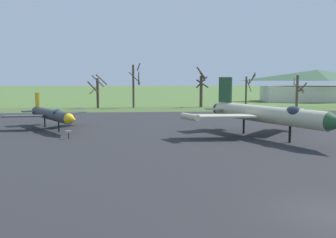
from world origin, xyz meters
TOP-DOWN VIEW (x-y plane):
  - ground_plane at (0.00, 0.00)m, footprint 600.00×600.00m
  - asphalt_apron at (0.00, 18.56)m, footprint 84.03×61.87m
  - grass_verge_strip at (0.00, 55.49)m, footprint 144.03×12.00m
  - jet_fighter_front_left at (4.34, 20.15)m, footprint 14.88×16.43m
  - jet_fighter_front_right at (-18.34, 27.91)m, footprint 9.57×12.03m
  - info_placard_front_right at (-15.29, 21.23)m, footprint 0.59×0.30m
  - bare_tree_far_left at (-16.62, 59.15)m, footprint 4.02×3.64m
  - bare_tree_left_of_center at (-9.18, 59.37)m, footprint 2.37×2.92m
  - bare_tree_center at (4.66, 60.01)m, footprint 2.78×2.92m
  - bare_tree_right_of_center at (13.85, 57.91)m, footprint 1.90×3.11m
  - bare_tree_far_right at (23.91, 56.60)m, footprint 2.55×2.86m
  - visitor_building at (38.36, 77.39)m, footprint 29.67×13.95m

SIDE VIEW (x-z plane):
  - ground_plane at x=0.00m, z-range 0.00..0.00m
  - asphalt_apron at x=0.00m, z-range 0.00..0.05m
  - grass_verge_strip at x=0.00m, z-range 0.00..0.06m
  - info_placard_front_right at x=-15.29m, z-range 0.12..1.02m
  - jet_fighter_front_right at x=-18.34m, z-range -0.28..3.93m
  - jet_fighter_front_left at x=4.34m, z-range -0.60..5.53m
  - bare_tree_far_right at x=23.91m, z-range 0.21..6.87m
  - bare_tree_far_left at x=-16.62m, z-range 0.16..7.01m
  - bare_tree_right_of_center at x=13.85m, z-range 0.24..7.48m
  - bare_tree_center at x=4.66m, z-range -0.21..8.20m
  - visitor_building at x=38.36m, z-range -0.01..8.28m
  - bare_tree_left_of_center at x=-9.18m, z-range 0.35..9.45m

